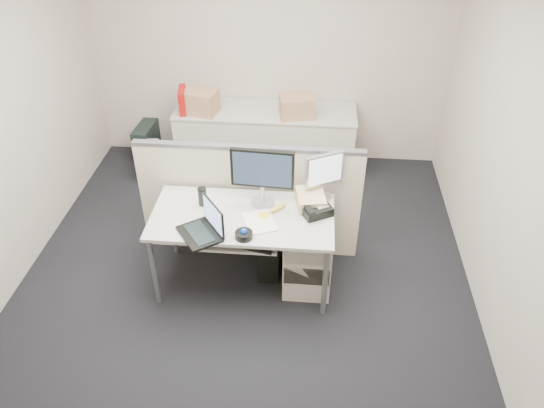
# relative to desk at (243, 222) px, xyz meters

# --- Properties ---
(floor) EXTENTS (4.00, 4.50, 0.01)m
(floor) POSITION_rel_desk_xyz_m (0.00, 0.00, -0.67)
(floor) COLOR black
(floor) RESTS_ON ground
(wall_back) EXTENTS (4.00, 0.02, 2.70)m
(wall_back) POSITION_rel_desk_xyz_m (0.00, 2.25, 0.69)
(wall_back) COLOR #BEB39E
(wall_back) RESTS_ON ground
(wall_right) EXTENTS (0.02, 4.50, 2.70)m
(wall_right) POSITION_rel_desk_xyz_m (2.00, 0.00, 0.69)
(wall_right) COLOR #BEB39E
(wall_right) RESTS_ON ground
(desk) EXTENTS (1.50, 0.75, 0.73)m
(desk) POSITION_rel_desk_xyz_m (0.00, 0.00, 0.00)
(desk) COLOR beige
(desk) RESTS_ON floor
(keyboard_tray) EXTENTS (0.62, 0.32, 0.02)m
(keyboard_tray) POSITION_rel_desk_xyz_m (0.00, -0.18, -0.04)
(keyboard_tray) COLOR beige
(keyboard_tray) RESTS_ON desk
(drawer_pedestal) EXTENTS (0.40, 0.55, 0.65)m
(drawer_pedestal) POSITION_rel_desk_xyz_m (0.55, 0.05, -0.34)
(drawer_pedestal) COLOR beige
(drawer_pedestal) RESTS_ON floor
(cubicle_partition) EXTENTS (2.00, 0.06, 1.10)m
(cubicle_partition) POSITION_rel_desk_xyz_m (0.00, 0.45, -0.11)
(cubicle_partition) COLOR beige
(cubicle_partition) RESTS_ON floor
(back_counter) EXTENTS (2.00, 0.60, 0.72)m
(back_counter) POSITION_rel_desk_xyz_m (0.00, 1.93, -0.30)
(back_counter) COLOR beige
(back_counter) RESTS_ON floor
(monitor_main) EXTENTS (0.53, 0.23, 0.52)m
(monitor_main) POSITION_rel_desk_xyz_m (0.15, 0.18, 0.33)
(monitor_main) COLOR black
(monitor_main) RESTS_ON desk
(monitor_small) EXTENTS (0.38, 0.31, 0.42)m
(monitor_small) POSITION_rel_desk_xyz_m (0.65, 0.32, 0.27)
(monitor_small) COLOR #B7B7BC
(monitor_small) RESTS_ON desk
(laptop) EXTENTS (0.42, 0.44, 0.26)m
(laptop) POSITION_rel_desk_xyz_m (-0.30, -0.28, 0.20)
(laptop) COLOR black
(laptop) RESTS_ON desk
(trackball) EXTENTS (0.18, 0.18, 0.05)m
(trackball) POSITION_rel_desk_xyz_m (0.05, -0.28, 0.09)
(trackball) COLOR black
(trackball) RESTS_ON desk
(desk_phone) EXTENTS (0.30, 0.28, 0.07)m
(desk_phone) POSITION_rel_desk_xyz_m (0.60, 0.08, 0.10)
(desk_phone) COLOR black
(desk_phone) RESTS_ON desk
(paper_stack) EXTENTS (0.32, 0.36, 0.01)m
(paper_stack) POSITION_rel_desk_xyz_m (0.15, -0.08, 0.07)
(paper_stack) COLOR silver
(paper_stack) RESTS_ON desk
(sticky_pad) EXTENTS (0.09, 0.09, 0.01)m
(sticky_pad) POSITION_rel_desk_xyz_m (0.18, 0.00, 0.07)
(sticky_pad) COLOR yellow
(sticky_pad) RESTS_ON desk
(travel_mug) EXTENTS (0.09, 0.09, 0.15)m
(travel_mug) POSITION_rel_desk_xyz_m (-0.35, 0.12, 0.14)
(travel_mug) COLOR black
(travel_mug) RESTS_ON desk
(banana) EXTENTS (0.16, 0.16, 0.04)m
(banana) POSITION_rel_desk_xyz_m (0.28, 0.10, 0.09)
(banana) COLOR yellow
(banana) RESTS_ON desk
(cellphone) EXTENTS (0.09, 0.12, 0.01)m
(cellphone) POSITION_rel_desk_xyz_m (0.10, 0.20, 0.07)
(cellphone) COLOR black
(cellphone) RESTS_ON desk
(manila_folders) EXTENTS (0.28, 0.33, 0.11)m
(manila_folders) POSITION_rel_desk_xyz_m (0.55, 0.20, 0.12)
(manila_folders) COLOR tan
(manila_folders) RESTS_ON desk
(keyboard) EXTENTS (0.52, 0.28, 0.03)m
(keyboard) POSITION_rel_desk_xyz_m (0.05, -0.22, -0.02)
(keyboard) COLOR black
(keyboard) RESTS_ON keyboard_tray
(pc_tower_desk) EXTENTS (0.20, 0.45, 0.42)m
(pc_tower_desk) POSITION_rel_desk_xyz_m (0.20, 0.20, -0.46)
(pc_tower_desk) COLOR black
(pc_tower_desk) RESTS_ON floor
(pc_tower_spare_dark) EXTENTS (0.22, 0.47, 0.43)m
(pc_tower_spare_dark) POSITION_rel_desk_xyz_m (-1.45, 2.03, -0.45)
(pc_tower_spare_dark) COLOR black
(pc_tower_spare_dark) RESTS_ON floor
(pc_tower_spare_silver) EXTENTS (0.18, 0.41, 0.37)m
(pc_tower_spare_silver) POSITION_rel_desk_xyz_m (-1.30, 1.63, -0.48)
(pc_tower_spare_silver) COLOR #B7B7BC
(pc_tower_spare_silver) RESTS_ON floor
(cardboard_box_left) EXTENTS (0.41, 0.34, 0.27)m
(cardboard_box_left) POSITION_rel_desk_xyz_m (-0.70, 1.81, 0.19)
(cardboard_box_left) COLOR #B57C56
(cardboard_box_left) RESTS_ON back_counter
(cardboard_box_right) EXTENTS (0.40, 0.34, 0.26)m
(cardboard_box_right) POSITION_rel_desk_xyz_m (0.35, 1.81, 0.18)
(cardboard_box_right) COLOR #B57C56
(cardboard_box_right) RESTS_ON back_counter
(red_binder) EXTENTS (0.12, 0.31, 0.28)m
(red_binder) POSITION_rel_desk_xyz_m (-0.90, 1.83, 0.20)
(red_binder) COLOR #9E0F0C
(red_binder) RESTS_ON back_counter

